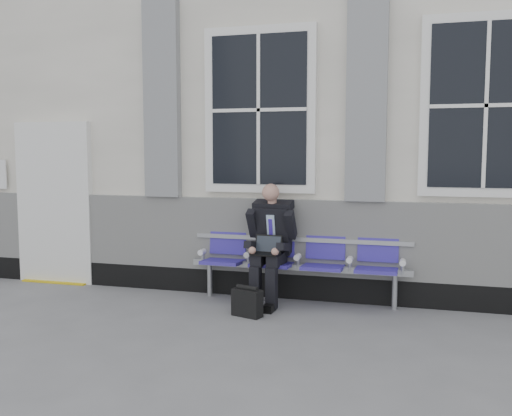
% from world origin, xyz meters
% --- Properties ---
extents(ground, '(70.00, 70.00, 0.00)m').
position_xyz_m(ground, '(0.00, 0.00, 0.00)').
color(ground, slate).
rests_on(ground, ground).
extents(station_building, '(14.40, 4.40, 4.49)m').
position_xyz_m(station_building, '(-0.02, 3.47, 2.22)').
color(station_building, white).
rests_on(station_building, ground).
extents(bench, '(2.60, 0.47, 0.91)m').
position_xyz_m(bench, '(-1.64, 1.32, 0.55)').
color(bench, '#9EA0A3').
rests_on(bench, ground).
extents(businessman, '(0.56, 0.76, 1.40)m').
position_xyz_m(businessman, '(-1.94, 1.19, 0.76)').
color(businessman, black).
rests_on(businessman, ground).
extents(briefcase, '(0.36, 0.23, 0.34)m').
position_xyz_m(briefcase, '(-2.05, 0.60, 0.16)').
color(briefcase, black).
rests_on(briefcase, ground).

